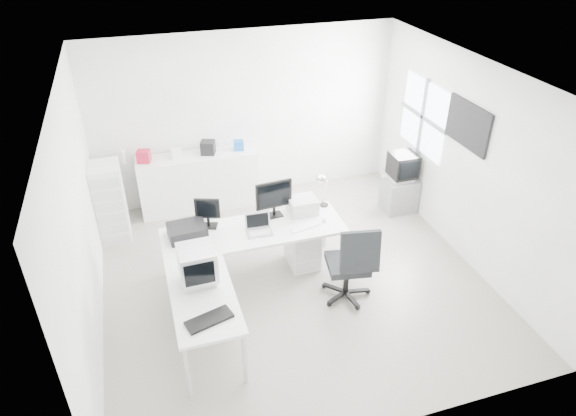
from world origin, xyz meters
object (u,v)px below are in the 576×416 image
object	(u,v)px
laptop	(259,227)
side_desk	(206,321)
drawer_pedestal	(302,246)
laser_printer	(303,205)
crt_tv	(403,167)
lcd_monitor_large	(274,199)
tv_cabinet	(399,195)
main_desk	(255,253)
office_chair	(348,260)
inkjet_printer	(187,231)
lcd_monitor_small	(208,213)
sideboard	(199,182)
filing_cabinet	(110,202)
crt_monitor	(198,267)

from	to	relation	value
laptop	side_desk	bearing A→B (deg)	-128.74
drawer_pedestal	laser_printer	distance (m)	0.59
crt_tv	lcd_monitor_large	bearing A→B (deg)	-163.08
laptop	tv_cabinet	size ratio (longest dim) A/B	0.54
main_desk	office_chair	world-z (taller)	office_chair
side_desk	crt_tv	distance (m)	4.12
side_desk	inkjet_printer	distance (m)	1.28
lcd_monitor_small	lcd_monitor_large	xyz separation A→B (m)	(0.90, 0.00, 0.06)
laptop	sideboard	xyz separation A→B (m)	(-0.48, 2.14, -0.37)
lcd_monitor_small	lcd_monitor_large	distance (m)	0.90
inkjet_printer	lcd_monitor_large	size ratio (longest dim) A/B	0.90
lcd_monitor_large	laser_printer	distance (m)	0.43
laser_printer	lcd_monitor_small	bearing A→B (deg)	177.96
filing_cabinet	crt_monitor	bearing A→B (deg)	-68.01
side_desk	laptop	size ratio (longest dim) A/B	4.57
crt_monitor	sideboard	distance (m)	2.96
crt_monitor	lcd_monitor_large	bearing A→B (deg)	40.97
laptop	office_chair	size ratio (longest dim) A/B	0.27
lcd_monitor_large	laptop	xyz separation A→B (m)	(-0.30, -0.35, -0.17)
office_chair	side_desk	bearing A→B (deg)	-159.84
side_desk	crt_monitor	world-z (taller)	crt_monitor
drawer_pedestal	lcd_monitor_small	size ratio (longest dim) A/B	1.45
drawer_pedestal	office_chair	bearing A→B (deg)	-68.65
side_desk	sideboard	bearing A→B (deg)	82.40
side_desk	drawer_pedestal	xyz separation A→B (m)	(1.55, 1.15, -0.08)
crt_tv	lcd_monitor_small	bearing A→B (deg)	-167.61
main_desk	laser_printer	xyz separation A→B (m)	(0.75, 0.22, 0.48)
main_desk	office_chair	distance (m)	1.29
office_chair	sideboard	size ratio (longest dim) A/B	0.60
side_desk	lcd_monitor_large	xyz separation A→B (m)	(1.20, 1.35, 0.64)
inkjet_printer	office_chair	world-z (taller)	office_chair
drawer_pedestal	lcd_monitor_large	bearing A→B (deg)	150.26
sideboard	crt_tv	bearing A→B (deg)	-18.98
main_desk	drawer_pedestal	bearing A→B (deg)	4.09
side_desk	lcd_monitor_small	size ratio (longest dim) A/B	3.39
laser_printer	office_chair	world-z (taller)	office_chair
side_desk	lcd_monitor_small	xyz separation A→B (m)	(0.30, 1.35, 0.58)
laser_printer	filing_cabinet	size ratio (longest dim) A/B	0.31
lcd_monitor_small	drawer_pedestal	bearing A→B (deg)	10.19
lcd_monitor_small	crt_tv	size ratio (longest dim) A/B	0.83
side_desk	office_chair	bearing A→B (deg)	9.99
drawer_pedestal	laptop	world-z (taller)	laptop
inkjet_printer	lcd_monitor_large	distance (m)	1.22
lcd_monitor_large	laser_printer	bearing A→B (deg)	-9.71
main_desk	lcd_monitor_small	size ratio (longest dim) A/B	5.81
lcd_monitor_small	filing_cabinet	bearing A→B (deg)	153.89
lcd_monitor_large	crt_tv	xyz separation A→B (m)	(2.34, 0.71, -0.23)
filing_cabinet	inkjet_printer	bearing A→B (deg)	-56.07
lcd_monitor_large	sideboard	xyz separation A→B (m)	(-0.78, 1.79, -0.54)
drawer_pedestal	lcd_monitor_small	xyz separation A→B (m)	(-1.25, 0.20, 0.66)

